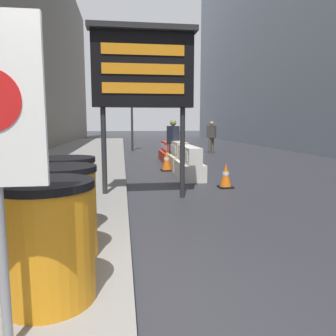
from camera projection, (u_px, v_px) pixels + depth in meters
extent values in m
plane|color=#2D2D33|center=(136.00, 335.00, 2.35)|extent=(120.00, 120.00, 0.00)
cylinder|color=orange|center=(48.00, 245.00, 2.54)|extent=(0.71, 0.71, 0.89)
cylinder|color=black|center=(45.00, 185.00, 2.47)|extent=(0.74, 0.74, 0.06)
cylinder|color=orange|center=(62.00, 215.00, 3.37)|extent=(0.71, 0.71, 0.89)
cylinder|color=black|center=(60.00, 169.00, 3.30)|extent=(0.74, 0.74, 0.06)
cylinder|color=orange|center=(67.00, 197.00, 4.19)|extent=(0.71, 0.71, 0.89)
cylinder|color=black|center=(65.00, 160.00, 4.13)|extent=(0.74, 0.74, 0.06)
cylinder|color=gray|center=(1.00, 231.00, 1.92)|extent=(0.06, 0.06, 1.51)
cylinder|color=#28282B|center=(104.00, 154.00, 6.37)|extent=(0.10, 0.10, 1.81)
cylinder|color=#28282B|center=(182.00, 153.00, 6.58)|extent=(0.10, 0.10, 1.81)
cube|color=black|center=(143.00, 70.00, 6.26)|extent=(1.94, 0.24, 1.41)
cube|color=#28282B|center=(143.00, 28.00, 6.08)|extent=(2.06, 0.34, 0.10)
cube|color=orange|center=(143.00, 49.00, 6.08)|extent=(1.55, 0.02, 0.20)
cube|color=orange|center=(143.00, 69.00, 6.13)|extent=(1.55, 0.02, 0.20)
cube|color=orange|center=(144.00, 88.00, 6.18)|extent=(1.55, 0.02, 0.20)
cube|color=silver|center=(189.00, 170.00, 9.01)|extent=(0.59, 1.63, 0.44)
cube|color=silver|center=(189.00, 154.00, 8.95)|extent=(0.35, 1.63, 0.44)
cube|color=white|center=(183.00, 154.00, 8.92)|extent=(0.02, 1.31, 0.22)
cube|color=beige|center=(178.00, 162.00, 10.84)|extent=(0.59, 1.78, 0.46)
cube|color=beige|center=(178.00, 148.00, 10.78)|extent=(0.36, 1.78, 0.46)
cube|color=white|center=(172.00, 148.00, 10.75)|extent=(0.02, 1.42, 0.23)
cube|color=red|center=(169.00, 156.00, 13.01)|extent=(0.60, 1.93, 0.38)
cube|color=red|center=(169.00, 147.00, 12.96)|extent=(0.36, 1.93, 0.38)
cube|color=white|center=(164.00, 147.00, 12.93)|extent=(0.02, 1.54, 0.19)
cube|color=black|center=(175.00, 155.00, 15.33)|extent=(0.36, 0.36, 0.04)
cone|color=orange|center=(175.00, 148.00, 15.28)|extent=(0.29, 0.29, 0.60)
cylinder|color=white|center=(175.00, 148.00, 15.28)|extent=(0.16, 0.16, 0.08)
cube|color=black|center=(167.00, 170.00, 10.43)|extent=(0.36, 0.36, 0.04)
cone|color=orange|center=(167.00, 160.00, 10.39)|extent=(0.29, 0.29, 0.61)
cylinder|color=white|center=(167.00, 159.00, 10.39)|extent=(0.17, 0.17, 0.09)
cube|color=black|center=(225.00, 187.00, 7.69)|extent=(0.33, 0.33, 0.04)
cone|color=orange|center=(226.00, 175.00, 7.65)|extent=(0.26, 0.26, 0.54)
cylinder|color=white|center=(226.00, 174.00, 7.64)|extent=(0.15, 0.15, 0.08)
cylinder|color=#2D2D30|center=(132.00, 113.00, 17.72)|extent=(0.12, 0.12, 4.04)
cube|color=#23281E|center=(132.00, 83.00, 17.35)|extent=(0.28, 0.28, 0.84)
sphere|color=red|center=(132.00, 77.00, 17.16)|extent=(0.15, 0.15, 0.15)
sphere|color=#392C06|center=(132.00, 82.00, 17.20)|extent=(0.15, 0.15, 0.15)
sphere|color=black|center=(132.00, 88.00, 17.24)|extent=(0.15, 0.15, 0.15)
cylinder|color=#514C42|center=(210.00, 146.00, 16.41)|extent=(0.13, 0.13, 0.77)
cylinder|color=#514C42|center=(213.00, 145.00, 16.43)|extent=(0.13, 0.13, 0.77)
cube|color=#47423D|center=(211.00, 132.00, 16.32)|extent=(0.47, 0.48, 0.61)
sphere|color=#A27F57|center=(212.00, 123.00, 16.27)|extent=(0.21, 0.21, 0.21)
cylinder|color=#23283D|center=(171.00, 156.00, 11.20)|extent=(0.13, 0.13, 0.79)
cylinder|color=#23283D|center=(175.00, 156.00, 11.22)|extent=(0.13, 0.13, 0.79)
cube|color=#232838|center=(173.00, 135.00, 11.11)|extent=(0.40, 0.49, 0.62)
sphere|color=olive|center=(173.00, 123.00, 11.05)|extent=(0.22, 0.22, 0.22)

